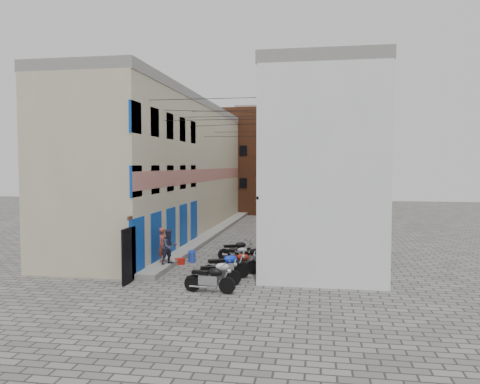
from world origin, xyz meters
The scene contains 21 objects.
ground centered at (0.00, 0.00, 0.00)m, with size 90.00×90.00×0.00m, color #565451.
plinth centered at (-2.05, 13.00, 0.12)m, with size 0.90×26.00×0.25m, color gray.
building_left centered at (-4.98, 12.95, 4.50)m, with size 5.10×27.00×9.00m.
building_right centered at (5.00, 13.00, 4.51)m, with size 5.94×26.00×9.00m.
building_far_brick_left centered at (-2.00, 28.00, 5.00)m, with size 6.00×6.00×10.00m, color brown.
building_far_brick_right centered at (3.00, 30.00, 4.00)m, with size 5.00×6.00×8.00m, color brown.
building_far_concrete centered at (0.00, 34.00, 5.50)m, with size 8.00×5.00×11.00m, color gray.
far_shopfront centered at (0.00, 25.20, 1.20)m, with size 2.00×0.30×2.40m, color black.
overhead_wires centered at (0.00, 7.64, 7.12)m, with size 5.80×13.02×1.32m.
motorcycle_a centered at (0.95, -1.25, 0.56)m, with size 0.61×1.94×1.12m, color black, non-canonical shape.
motorcycle_b centered at (1.01, -0.27, 0.54)m, with size 0.59×1.87×1.08m, color silver, non-canonical shape.
motorcycle_c centered at (1.13, 0.77, 0.60)m, with size 0.65×2.07×1.20m, color #0E31D6, non-canonical shape.
motorcycle_d centered at (1.48, 1.82, 0.54)m, with size 0.58×1.85×1.07m, color #AA1C0C, non-canonical shape.
motorcycle_e centered at (1.90, 2.68, 0.59)m, with size 0.64×2.02×1.17m, color black, non-canonical shape.
motorcycle_f centered at (1.17, 3.73, 0.49)m, with size 0.53×1.69×0.98m, color #A4A3A8, non-canonical shape.
motorcycle_g centered at (0.93, 4.66, 0.54)m, with size 0.59×1.87×1.08m, color black, non-canonical shape.
person_a centered at (-2.13, 2.56, 1.03)m, with size 0.57×0.37×1.56m, color #9C4339.
person_b centered at (-1.70, 2.17, 1.04)m, with size 0.76×0.60×1.57m, color #31324A.
water_jug_near centered at (-1.11, 3.80, 0.25)m, with size 0.32×0.32×0.50m, color blue.
water_jug_far centered at (-1.15, 3.94, 0.27)m, with size 0.35×0.35×0.54m, color blue.
red_crate centered at (-1.55, 3.27, 0.14)m, with size 0.45×0.34×0.28m, color #B1170C.
Camera 1 is at (4.82, -17.69, 4.67)m, focal length 35.00 mm.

